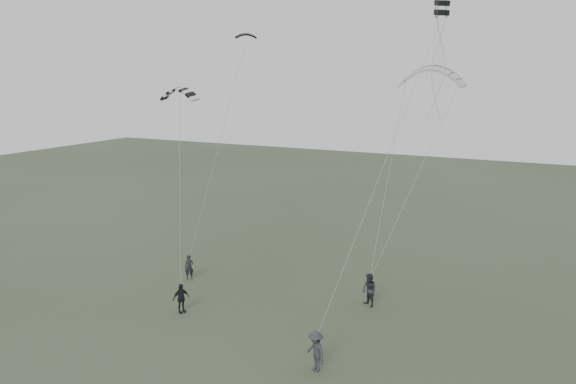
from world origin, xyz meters
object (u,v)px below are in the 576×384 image
at_px(kite_dark_small, 246,34).
at_px(kite_striped, 179,89).
at_px(flyer_right, 369,290).
at_px(flyer_left, 189,267).
at_px(kite_box, 442,8).
at_px(flyer_far, 316,351).
at_px(flyer_center, 181,298).
at_px(kite_pale_large, 432,69).

height_order(kite_dark_small, kite_striped, kite_dark_small).
distance_m(flyer_right, kite_striped, 16.61).
xyz_separation_m(flyer_left, kite_box, (15.71, -0.16, 15.71)).
bearing_deg(flyer_right, flyer_far, -55.29).
relative_size(flyer_center, flyer_far, 0.89).
distance_m(flyer_left, flyer_center, 5.38).
relative_size(flyer_right, kite_striped, 0.75).
distance_m(flyer_far, kite_striped, 17.80).
relative_size(flyer_right, flyer_far, 1.02).
distance_m(kite_dark_small, kite_pale_large, 12.78).
height_order(flyer_center, kite_pale_large, kite_pale_large).
bearing_deg(kite_dark_small, flyer_right, -57.27).
xyz_separation_m(kite_pale_large, kite_box, (1.74, -6.46, 2.80)).
xyz_separation_m(flyer_center, kite_box, (12.93, 4.45, 15.67)).
bearing_deg(flyer_left, flyer_far, -66.50).
height_order(flyer_center, kite_box, kite_box).
bearing_deg(kite_pale_large, flyer_right, -108.57).
bearing_deg(flyer_far, kite_dark_small, 165.15).
distance_m(flyer_center, flyer_far, 9.82).
xyz_separation_m(flyer_far, kite_striped, (-11.97, 6.36, 11.53)).
xyz_separation_m(flyer_left, kite_dark_small, (1.44, 5.43, 15.24)).
bearing_deg(flyer_far, kite_pale_large, 117.14).
bearing_deg(flyer_far, flyer_center, -160.56).
height_order(flyer_right, kite_striped, kite_striped).
relative_size(flyer_center, kite_box, 2.50).
bearing_deg(kite_striped, kite_box, 6.28).
xyz_separation_m(kite_pale_large, kite_striped, (-13.67, -7.08, -1.23)).
height_order(flyer_far, kite_pale_large, kite_pale_large).
xyz_separation_m(flyer_center, kite_dark_small, (-1.35, 10.03, 15.20)).
relative_size(flyer_far, kite_pale_large, 0.48).
height_order(flyer_far, kite_box, kite_box).
bearing_deg(kite_striped, flyer_center, -53.07).
xyz_separation_m(flyer_right, kite_dark_small, (-10.71, 4.40, 15.08)).
relative_size(flyer_left, flyer_far, 0.85).
bearing_deg(kite_pale_large, flyer_far, -96.68).
bearing_deg(kite_striped, kite_pale_large, 31.37).
distance_m(flyer_center, kite_striped, 12.51).
relative_size(flyer_right, kite_box, 2.87).
distance_m(flyer_left, kite_pale_large, 20.04).
bearing_deg(flyer_right, flyer_center, -115.14).
xyz_separation_m(flyer_right, kite_pale_large, (1.83, 5.28, 12.74)).
bearing_deg(kite_pale_large, kite_box, -74.40).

